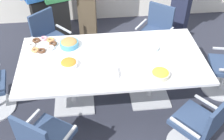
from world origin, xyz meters
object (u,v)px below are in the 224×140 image
(conference_table, at_px, (112,66))
(plate_stack, at_px, (152,48))
(office_chair_3, at_px, (155,36))
(donut_platter, at_px, (43,45))
(snack_bowl_cookies, at_px, (69,43))
(napkin_pile, at_px, (111,73))
(snack_bowl_chips_orange, at_px, (69,63))
(office_chair_4, at_px, (51,43))
(snack_bowl_chips_yellow, at_px, (160,74))
(office_chair_1, at_px, (198,128))

(conference_table, relative_size, plate_stack, 11.75)
(office_chair_3, xyz_separation_m, donut_platter, (-1.74, -0.59, 0.36))
(snack_bowl_cookies, bearing_deg, donut_platter, 173.00)
(office_chair_3, height_order, napkin_pile, office_chair_3)
(snack_bowl_cookies, bearing_deg, plate_stack, -8.99)
(office_chair_3, height_order, donut_platter, office_chair_3)
(donut_platter, bearing_deg, snack_bowl_chips_orange, -51.91)
(conference_table, xyz_separation_m, snack_bowl_chips_orange, (-0.55, -0.09, 0.17))
(snack_bowl_chips_orange, distance_m, napkin_pile, 0.55)
(conference_table, height_order, office_chair_4, office_chair_4)
(conference_table, distance_m, donut_platter, 1.00)
(snack_bowl_chips_yellow, bearing_deg, donut_platter, 151.84)
(snack_bowl_cookies, xyz_separation_m, napkin_pile, (0.50, -0.64, -0.02))
(napkin_pile, bearing_deg, office_chair_4, 124.10)
(office_chair_3, height_order, snack_bowl_chips_orange, office_chair_3)
(snack_bowl_chips_yellow, bearing_deg, snack_bowl_cookies, 146.06)
(office_chair_1, xyz_separation_m, office_chair_4, (-1.79, 1.87, 0.00))
(snack_bowl_chips_yellow, xyz_separation_m, napkin_pile, (-0.58, 0.09, -0.01))
(conference_table, xyz_separation_m, snack_bowl_chips_yellow, (0.53, -0.41, 0.17))
(office_chair_1, relative_size, office_chair_3, 1.00)
(snack_bowl_cookies, bearing_deg, napkin_pile, -51.85)
(snack_bowl_cookies, xyz_separation_m, plate_stack, (1.11, -0.17, -0.03))
(office_chair_3, height_order, office_chair_4, same)
(snack_bowl_chips_orange, relative_size, plate_stack, 1.07)
(office_chair_1, xyz_separation_m, snack_bowl_cookies, (-1.45, 1.26, 0.40))
(snack_bowl_cookies, height_order, snack_bowl_chips_orange, snack_bowl_cookies)
(donut_platter, bearing_deg, plate_stack, -8.50)
(office_chair_1, bearing_deg, conference_table, 95.54)
(snack_bowl_chips_orange, height_order, plate_stack, snack_bowl_chips_orange)
(conference_table, relative_size, snack_bowl_chips_orange, 10.98)
(conference_table, distance_m, napkin_pile, 0.35)
(donut_platter, height_order, napkin_pile, napkin_pile)
(snack_bowl_chips_yellow, distance_m, snack_bowl_cookies, 1.31)
(snack_bowl_chips_yellow, height_order, napkin_pile, snack_bowl_chips_yellow)
(napkin_pile, bearing_deg, plate_stack, 37.61)
(conference_table, height_order, office_chair_1, office_chair_1)
(office_chair_3, bearing_deg, snack_bowl_chips_yellow, 116.58)
(snack_bowl_chips_yellow, relative_size, snack_bowl_cookies, 0.89)
(snack_bowl_chips_yellow, distance_m, plate_stack, 0.56)
(office_chair_3, relative_size, office_chair_4, 1.00)
(office_chair_3, bearing_deg, conference_table, 88.01)
(donut_platter, xyz_separation_m, plate_stack, (1.47, -0.22, -0.00))
(snack_bowl_chips_yellow, relative_size, donut_platter, 0.56)
(snack_bowl_chips_orange, xyz_separation_m, donut_platter, (-0.36, 0.46, -0.02))
(snack_bowl_chips_yellow, xyz_separation_m, plate_stack, (0.02, 0.56, -0.03))
(donut_platter, bearing_deg, napkin_pile, -38.32)
(office_chair_1, bearing_deg, plate_stack, 69.30)
(office_chair_4, bearing_deg, conference_table, 91.13)
(office_chair_3, relative_size, snack_bowl_cookies, 3.61)
(office_chair_1, relative_size, snack_bowl_chips_orange, 4.16)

